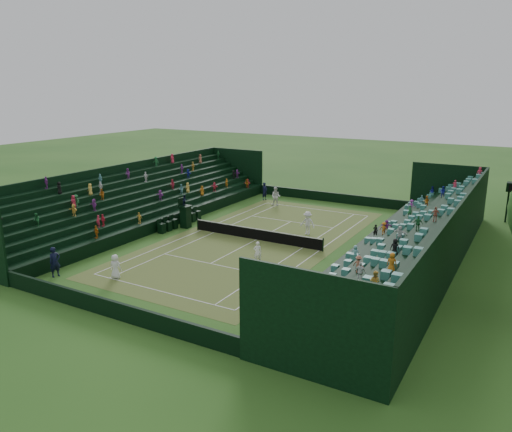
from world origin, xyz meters
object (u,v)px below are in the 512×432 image
Objects in this scene: umpire_chair at (185,214)px; player_far_west at (276,197)px; tennis_net at (256,234)px; player_far_east at (308,223)px; player_near_east at (258,252)px; player_near_west at (115,267)px.

umpire_chair is 1.48× the size of player_far_west.
tennis_net is 5.93× the size of player_far_east.
umpire_chair reaches higher than player_far_west.
tennis_net is 7.23m from umpire_chair.
player_far_east is (2.94, 3.50, 0.46)m from tennis_net.
umpire_chair is 10.67m from player_far_east.
player_near_east is at bearing -25.63° from umpire_chair.
tennis_net is at bearing -80.97° from player_far_west.
player_far_west reaches higher than player_near_west.
player_far_east is (0.14, 8.15, 0.19)m from player_near_east.
player_far_east is (6.65, 15.16, 0.18)m from player_near_west.
player_near_west reaches higher than tennis_net.
umpire_chair reaches higher than player_near_west.
player_far_west is at bearing -99.19° from player_near_east.
player_far_east is at bearing -123.59° from player_near_east.
tennis_net is at bearing -1.09° from umpire_chair.
player_near_west is 0.81× the size of player_far_west.
player_near_east is at bearing -92.40° from player_far_east.
tennis_net is 7.34× the size of player_near_east.
tennis_net is 12.24m from player_near_west.
player_far_west is at bearing 110.00° from tennis_net.
tennis_net is 11.96m from player_far_west.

